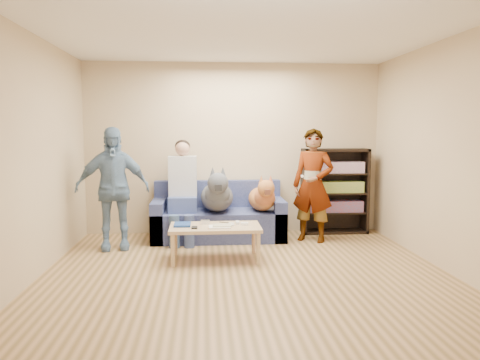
{
  "coord_description": "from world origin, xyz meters",
  "views": [
    {
      "loc": [
        -0.46,
        -4.68,
        1.57
      ],
      "look_at": [
        0.0,
        1.2,
        0.95
      ],
      "focal_mm": 35.0,
      "sensor_mm": 36.0,
      "label": 1
    }
  ],
  "objects": [
    {
      "name": "ground",
      "position": [
        0.0,
        0.0,
        0.0
      ],
      "size": [
        5.0,
        5.0,
        0.0
      ],
      "primitive_type": "plane",
      "color": "brown",
      "rests_on": "ground"
    },
    {
      "name": "ceiling",
      "position": [
        0.0,
        0.0,
        2.6
      ],
      "size": [
        5.0,
        5.0,
        0.0
      ],
      "primitive_type": "plane",
      "rotation": [
        3.14,
        0.0,
        0.0
      ],
      "color": "white",
      "rests_on": "ground"
    },
    {
      "name": "wall_back",
      "position": [
        0.0,
        2.5,
        1.3
      ],
      "size": [
        4.5,
        0.0,
        4.5
      ],
      "primitive_type": "plane",
      "rotation": [
        1.57,
        0.0,
        0.0
      ],
      "color": "tan",
      "rests_on": "ground"
    },
    {
      "name": "wall_front",
      "position": [
        0.0,
        -2.5,
        1.3
      ],
      "size": [
        4.5,
        0.0,
        4.5
      ],
      "primitive_type": "plane",
      "rotation": [
        -1.57,
        0.0,
        0.0
      ],
      "color": "tan",
      "rests_on": "ground"
    },
    {
      "name": "wall_left",
      "position": [
        -2.25,
        0.0,
        1.3
      ],
      "size": [
        0.0,
        5.0,
        5.0
      ],
      "primitive_type": "plane",
      "rotation": [
        1.57,
        0.0,
        1.57
      ],
      "color": "tan",
      "rests_on": "ground"
    },
    {
      "name": "wall_right",
      "position": [
        2.25,
        0.0,
        1.3
      ],
      "size": [
        0.0,
        5.0,
        5.0
      ],
      "primitive_type": "plane",
      "rotation": [
        1.57,
        0.0,
        -1.57
      ],
      "color": "tan",
      "rests_on": "ground"
    },
    {
      "name": "blanket",
      "position": [
        0.51,
        1.9,
        0.5
      ],
      "size": [
        0.39,
        0.33,
        0.14
      ],
      "primitive_type": "ellipsoid",
      "color": "#B3B2B7",
      "rests_on": "sofa"
    },
    {
      "name": "person_standing_right",
      "position": [
        1.09,
        1.8,
        0.8
      ],
      "size": [
        0.7,
        0.62,
        1.61
      ],
      "primitive_type": "imported",
      "rotation": [
        0.0,
        0.0,
        -0.51
      ],
      "color": "gray",
      "rests_on": "ground"
    },
    {
      "name": "person_standing_left",
      "position": [
        -1.66,
        1.56,
        0.81
      ],
      "size": [
        1.0,
        0.55,
        1.63
      ],
      "primitive_type": "imported",
      "rotation": [
        0.0,
        0.0,
        0.16
      ],
      "color": "#7B9AC5",
      "rests_on": "ground"
    },
    {
      "name": "held_controller",
      "position": [
        0.89,
        1.6,
        0.95
      ],
      "size": [
        0.05,
        0.11,
        0.03
      ],
      "primitive_type": "cube",
      "rotation": [
        0.0,
        0.0,
        -0.17
      ],
      "color": "white",
      "rests_on": "person_standing_right"
    },
    {
      "name": "notebook_blue",
      "position": [
        -0.72,
        0.98,
        0.43
      ],
      "size": [
        0.2,
        0.26,
        0.03
      ],
      "primitive_type": "cube",
      "color": "navy",
      "rests_on": "coffee_table"
    },
    {
      "name": "papers",
      "position": [
        -0.27,
        0.83,
        0.43
      ],
      "size": [
        0.26,
        0.2,
        0.02
      ],
      "primitive_type": "cube",
      "color": "white",
      "rests_on": "coffee_table"
    },
    {
      "name": "magazine",
      "position": [
        -0.24,
        0.85,
        0.44
      ],
      "size": [
        0.22,
        0.17,
        0.01
      ],
      "primitive_type": "cube",
      "color": "#ACA689",
      "rests_on": "coffee_table"
    },
    {
      "name": "camera_silver",
      "position": [
        -0.44,
        1.05,
        0.45
      ],
      "size": [
        0.11,
        0.06,
        0.05
      ],
      "primitive_type": "cube",
      "color": "silver",
      "rests_on": "coffee_table"
    },
    {
      "name": "controller_a",
      "position": [
        -0.04,
        1.03,
        0.43
      ],
      "size": [
        0.04,
        0.13,
        0.03
      ],
      "primitive_type": "cube",
      "color": "silver",
      "rests_on": "coffee_table"
    },
    {
      "name": "controller_b",
      "position": [
        0.04,
        0.95,
        0.43
      ],
      "size": [
        0.09,
        0.06,
        0.03
      ],
      "primitive_type": "cube",
      "color": "white",
      "rests_on": "coffee_table"
    },
    {
      "name": "headphone_cup_a",
      "position": [
        -0.12,
        0.91,
        0.43
      ],
      "size": [
        0.07,
        0.07,
        0.02
      ],
      "primitive_type": "cylinder",
      "color": "silver",
      "rests_on": "coffee_table"
    },
    {
      "name": "headphone_cup_b",
      "position": [
        -0.12,
        0.99,
        0.43
      ],
      "size": [
        0.07,
        0.07,
        0.02
      ],
      "primitive_type": "cylinder",
      "color": "silver",
      "rests_on": "coffee_table"
    },
    {
      "name": "pen_orange",
      "position": [
        -0.34,
        0.77,
        0.42
      ],
      "size": [
        0.13,
        0.06,
        0.01
      ],
      "primitive_type": "cylinder",
      "rotation": [
        0.0,
        1.57,
        0.35
      ],
      "color": "orange",
      "rests_on": "coffee_table"
    },
    {
      "name": "pen_black",
      "position": [
        -0.2,
        1.11,
        0.42
      ],
      "size": [
        0.13,
        0.08,
        0.01
      ],
      "primitive_type": "cylinder",
      "rotation": [
        0.0,
        1.57,
        -0.52
      ],
      "color": "black",
      "rests_on": "coffee_table"
    },
    {
      "name": "wallet",
      "position": [
        -0.57,
        0.81,
        0.43
      ],
      "size": [
        0.07,
        0.12,
        0.02
      ],
      "primitive_type": "cube",
      "color": "black",
      "rests_on": "coffee_table"
    },
    {
      "name": "sofa",
      "position": [
        -0.25,
        2.1,
        0.28
      ],
      "size": [
        1.9,
        0.85,
        0.82
      ],
      "color": "#515B93",
      "rests_on": "ground"
    },
    {
      "name": "person_seated",
      "position": [
        -0.76,
        1.97,
        0.77
      ],
      "size": [
        0.4,
        0.73,
        1.47
      ],
      "color": "#425591",
      "rests_on": "sofa"
    },
    {
      "name": "dog_gray",
      "position": [
        -0.27,
        1.91,
        0.66
      ],
      "size": [
        0.46,
        1.27,
        0.67
      ],
      "color": "#50515B",
      "rests_on": "sofa"
    },
    {
      "name": "dog_tan",
      "position": [
        0.38,
        1.91,
        0.62
      ],
      "size": [
        0.38,
        1.15,
        0.56
      ],
      "color": "#C4733C",
      "rests_on": "sofa"
    },
    {
      "name": "coffee_table",
      "position": [
        -0.32,
        0.93,
        0.37
      ],
      "size": [
        1.1,
        0.6,
        0.42
      ],
      "color": "tan",
      "rests_on": "ground"
    },
    {
      "name": "bookshelf",
      "position": [
        1.55,
        2.33,
        0.68
      ],
      "size": [
        1.0,
        0.34,
        1.3
      ],
      "color": "black",
      "rests_on": "ground"
    }
  ]
}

